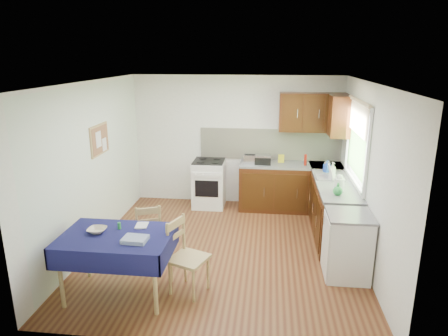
# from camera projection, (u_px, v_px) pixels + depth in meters

# --- Properties ---
(floor) EXTENTS (4.20, 4.20, 0.00)m
(floor) POSITION_uv_depth(u_px,v_px,m) (224.00, 249.00, 6.08)
(floor) COLOR #522816
(floor) RESTS_ON ground
(ceiling) EXTENTS (4.00, 4.20, 0.02)m
(ceiling) POSITION_uv_depth(u_px,v_px,m) (224.00, 82.00, 5.40)
(ceiling) COLOR white
(ceiling) RESTS_ON wall_back
(wall_back) EXTENTS (4.00, 0.02, 2.50)m
(wall_back) POSITION_uv_depth(u_px,v_px,m) (236.00, 141.00, 7.75)
(wall_back) COLOR silver
(wall_back) RESTS_ON ground
(wall_front) EXTENTS (4.00, 0.02, 2.50)m
(wall_front) POSITION_uv_depth(u_px,v_px,m) (199.00, 233.00, 3.73)
(wall_front) COLOR silver
(wall_front) RESTS_ON ground
(wall_left) EXTENTS (0.02, 4.20, 2.50)m
(wall_left) POSITION_uv_depth(u_px,v_px,m) (91.00, 167.00, 5.96)
(wall_left) COLOR white
(wall_left) RESTS_ON ground
(wall_right) EXTENTS (0.02, 4.20, 2.50)m
(wall_right) POSITION_uv_depth(u_px,v_px,m) (367.00, 175.00, 5.52)
(wall_right) COLOR silver
(wall_right) RESTS_ON ground
(base_cabinets) EXTENTS (1.90, 2.30, 0.86)m
(base_cabinets) POSITION_uv_depth(u_px,v_px,m) (309.00, 198.00, 7.02)
(base_cabinets) COLOR #351A09
(base_cabinets) RESTS_ON ground
(worktop_back) EXTENTS (1.90, 0.60, 0.04)m
(worktop_back) POSITION_uv_depth(u_px,v_px,m) (291.00, 165.00, 7.45)
(worktop_back) COLOR slate
(worktop_back) RESTS_ON base_cabinets
(worktop_right) EXTENTS (0.60, 1.70, 0.04)m
(worktop_right) POSITION_uv_depth(u_px,v_px,m) (336.00, 185.00, 6.28)
(worktop_right) COLOR slate
(worktop_right) RESTS_ON base_cabinets
(worktop_corner) EXTENTS (0.60, 0.60, 0.04)m
(worktop_corner) POSITION_uv_depth(u_px,v_px,m) (326.00, 166.00, 7.38)
(worktop_corner) COLOR slate
(worktop_corner) RESTS_ON base_cabinets
(splashback) EXTENTS (2.70, 0.02, 0.60)m
(splashback) POSITION_uv_depth(u_px,v_px,m) (270.00, 144.00, 7.68)
(splashback) COLOR #E9E4C6
(splashback) RESTS_ON wall_back
(upper_cabinets) EXTENTS (1.20, 0.85, 0.70)m
(upper_cabinets) POSITION_uv_depth(u_px,v_px,m) (320.00, 113.00, 7.13)
(upper_cabinets) COLOR #351A09
(upper_cabinets) RESTS_ON wall_back
(stove) EXTENTS (0.60, 0.61, 0.92)m
(stove) POSITION_uv_depth(u_px,v_px,m) (209.00, 183.00, 7.73)
(stove) COLOR white
(stove) RESTS_ON ground
(window) EXTENTS (0.04, 1.48, 1.26)m
(window) POSITION_uv_depth(u_px,v_px,m) (358.00, 137.00, 6.09)
(window) COLOR #325B25
(window) RESTS_ON wall_right
(fridge) EXTENTS (0.58, 0.60, 0.89)m
(fridge) POSITION_uv_depth(u_px,v_px,m) (348.00, 245.00, 5.25)
(fridge) COLOR white
(fridge) RESTS_ON ground
(corkboard) EXTENTS (0.04, 0.62, 0.47)m
(corkboard) POSITION_uv_depth(u_px,v_px,m) (100.00, 140.00, 6.15)
(corkboard) COLOR tan
(corkboard) RESTS_ON wall_left
(dining_table) EXTENTS (1.32, 0.89, 0.80)m
(dining_table) POSITION_uv_depth(u_px,v_px,m) (117.00, 243.00, 4.77)
(dining_table) COLOR #111041
(dining_table) RESTS_ON ground
(chair_far) EXTENTS (0.51, 0.51, 0.87)m
(chair_far) POSITION_uv_depth(u_px,v_px,m) (148.00, 231.00, 5.64)
(chair_far) COLOR tan
(chair_far) RESTS_ON ground
(chair_near) EXTENTS (0.54, 0.54, 0.95)m
(chair_near) POSITION_uv_depth(u_px,v_px,m) (185.00, 254.00, 4.90)
(chair_near) COLOR tan
(chair_near) RESTS_ON ground
(toaster) EXTENTS (0.24, 0.15, 0.18)m
(toaster) POSITION_uv_depth(u_px,v_px,m) (250.00, 159.00, 7.45)
(toaster) COLOR silver
(toaster) RESTS_ON worktop_back
(sandwich_press) EXTENTS (0.30, 0.26, 0.17)m
(sandwich_press) POSITION_uv_depth(u_px,v_px,m) (263.00, 159.00, 7.43)
(sandwich_press) COLOR black
(sandwich_press) RESTS_ON worktop_back
(sauce_bottle) EXTENTS (0.05, 0.05, 0.21)m
(sauce_bottle) POSITION_uv_depth(u_px,v_px,m) (305.00, 160.00, 7.31)
(sauce_bottle) COLOR #AC1C0D
(sauce_bottle) RESTS_ON worktop_back
(yellow_packet) EXTENTS (0.12, 0.10, 0.14)m
(yellow_packet) POSITION_uv_depth(u_px,v_px,m) (281.00, 159.00, 7.53)
(yellow_packet) COLOR yellow
(yellow_packet) RESTS_ON worktop_back
(dish_rack) EXTENTS (0.45, 0.34, 0.21)m
(dish_rack) POSITION_uv_depth(u_px,v_px,m) (330.00, 177.00, 6.57)
(dish_rack) COLOR #98989E
(dish_rack) RESTS_ON worktop_right
(kettle) EXTENTS (0.15, 0.15, 0.26)m
(kettle) POSITION_uv_depth(u_px,v_px,m) (339.00, 183.00, 5.94)
(kettle) COLOR white
(kettle) RESTS_ON worktop_right
(cup) EXTENTS (0.14, 0.14, 0.09)m
(cup) POSITION_uv_depth(u_px,v_px,m) (327.00, 164.00, 7.24)
(cup) COLOR silver
(cup) RESTS_ON worktop_back
(soap_bottle_a) EXTENTS (0.15, 0.15, 0.29)m
(soap_bottle_a) POSITION_uv_depth(u_px,v_px,m) (332.00, 171.00, 6.47)
(soap_bottle_a) COLOR white
(soap_bottle_a) RESTS_ON worktop_right
(soap_bottle_b) EXTENTS (0.13, 0.13, 0.20)m
(soap_bottle_b) POSITION_uv_depth(u_px,v_px,m) (327.00, 166.00, 6.90)
(soap_bottle_b) COLOR blue
(soap_bottle_b) RESTS_ON worktop_right
(soap_bottle_c) EXTENTS (0.15, 0.15, 0.18)m
(soap_bottle_c) POSITION_uv_depth(u_px,v_px,m) (338.00, 189.00, 5.77)
(soap_bottle_c) COLOR green
(soap_bottle_c) RESTS_ON worktop_right
(plate_bowl) EXTENTS (0.22, 0.22, 0.05)m
(plate_bowl) POSITION_uv_depth(u_px,v_px,m) (97.00, 230.00, 4.80)
(plate_bowl) COLOR beige
(plate_bowl) RESTS_ON dining_table
(book) EXTENTS (0.17, 0.22, 0.02)m
(book) POSITION_uv_depth(u_px,v_px,m) (136.00, 225.00, 4.99)
(book) COLOR white
(book) RESTS_ON dining_table
(spice_jar) EXTENTS (0.04, 0.04, 0.08)m
(spice_jar) POSITION_uv_depth(u_px,v_px,m) (119.00, 226.00, 4.89)
(spice_jar) COLOR #268C3B
(spice_jar) RESTS_ON dining_table
(tea_towel) EXTENTS (0.29, 0.23, 0.05)m
(tea_towel) POSITION_uv_depth(u_px,v_px,m) (135.00, 239.00, 4.57)
(tea_towel) COLOR navy
(tea_towel) RESTS_ON dining_table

